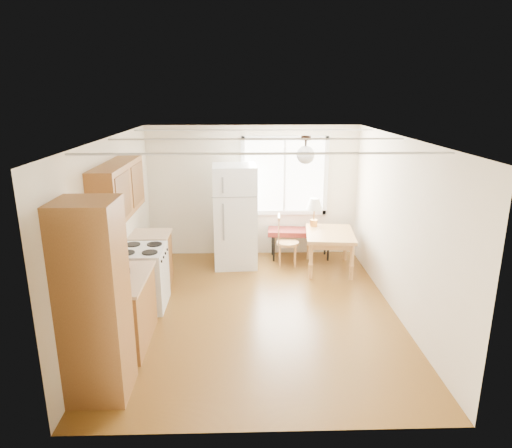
{
  "coord_description": "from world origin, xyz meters",
  "views": [
    {
      "loc": [
        -0.2,
        -6.08,
        3.07
      ],
      "look_at": [
        0.0,
        0.58,
        1.15
      ],
      "focal_mm": 32.0,
      "sensor_mm": 36.0,
      "label": 1
    }
  ],
  "objects_px": {
    "dining_table": "(330,238)",
    "refrigerator": "(235,216)",
    "chair": "(283,237)",
    "bench": "(300,233)"
  },
  "relations": [
    {
      "from": "dining_table",
      "to": "refrigerator",
      "type": "bearing_deg",
      "value": 176.61
    },
    {
      "from": "dining_table",
      "to": "chair",
      "type": "xyz_separation_m",
      "value": [
        -0.81,
        0.25,
        -0.06
      ]
    },
    {
      "from": "bench",
      "to": "chair",
      "type": "height_order",
      "value": "chair"
    },
    {
      "from": "refrigerator",
      "to": "bench",
      "type": "xyz_separation_m",
      "value": [
        1.24,
        0.31,
        -0.42
      ]
    },
    {
      "from": "refrigerator",
      "to": "dining_table",
      "type": "distance_m",
      "value": 1.75
    },
    {
      "from": "refrigerator",
      "to": "chair",
      "type": "relative_size",
      "value": 2.0
    },
    {
      "from": "bench",
      "to": "dining_table",
      "type": "xyz_separation_m",
      "value": [
        0.45,
        -0.59,
        0.08
      ]
    },
    {
      "from": "refrigerator",
      "to": "chair",
      "type": "distance_m",
      "value": 0.96
    },
    {
      "from": "chair",
      "to": "bench",
      "type": "bearing_deg",
      "value": 48.01
    },
    {
      "from": "bench",
      "to": "dining_table",
      "type": "height_order",
      "value": "dining_table"
    }
  ]
}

